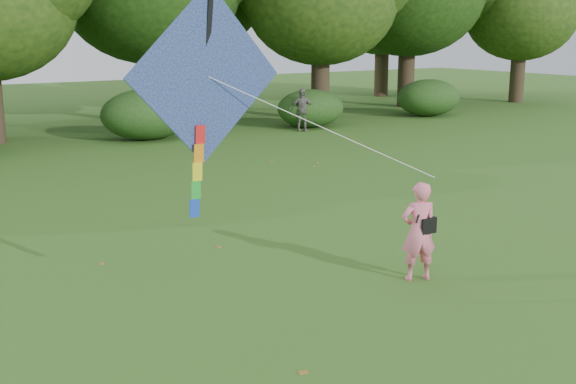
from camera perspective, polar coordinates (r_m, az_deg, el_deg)
ground at (r=10.94m, az=11.28°, el=-8.86°), size 100.00×100.00×0.00m
man_kite_flyer at (r=11.78m, az=10.28°, el=-3.08°), size 0.69×0.57×1.62m
bystander_right at (r=29.02m, az=1.10°, el=6.51°), size 1.08×0.84×1.71m
crossbody_bag at (r=11.81m, az=10.81°, el=-2.53°), size 0.43×0.20×0.68m
flying_kite at (r=10.04m, az=-6.49°, el=8.87°), size 4.83×1.04×3.20m
shrub_band at (r=25.82m, az=-18.45°, el=5.10°), size 39.15×3.22×1.88m
fallen_leaves at (r=14.34m, az=-2.48°, el=-3.39°), size 11.12×14.54×0.01m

